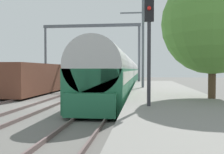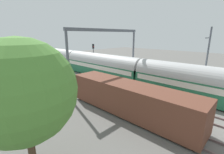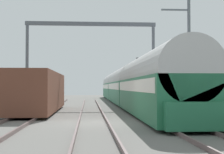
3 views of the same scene
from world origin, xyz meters
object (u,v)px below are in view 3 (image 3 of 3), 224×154
(catenary_gantry, at_px, (91,46))
(passenger_train, at_px, (126,86))
(person_crossing, at_px, (155,97))
(railway_signal_far, at_px, (138,74))
(freight_car, at_px, (39,92))

(catenary_gantry, bearing_deg, passenger_train, 54.25)
(person_crossing, height_order, railway_signal_far, railway_signal_far)
(person_crossing, relative_size, railway_signal_far, 0.32)
(freight_car, height_order, person_crossing, freight_car)
(person_crossing, xyz_separation_m, railway_signal_far, (0.69, 14.15, 2.39))
(passenger_train, bearing_deg, railway_signal_far, 65.89)
(passenger_train, bearing_deg, person_crossing, -82.90)
(catenary_gantry, bearing_deg, railway_signal_far, 59.09)
(railway_signal_far, bearing_deg, freight_car, -120.46)
(freight_car, height_order, railway_signal_far, railway_signal_far)
(person_crossing, height_order, catenary_gantry, catenary_gantry)
(passenger_train, xyz_separation_m, catenary_gantry, (-3.84, -5.33, 3.62))
(freight_car, bearing_deg, catenary_gantry, 60.20)
(person_crossing, bearing_deg, passenger_train, -152.37)
(freight_car, distance_m, railway_signal_far, 19.03)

